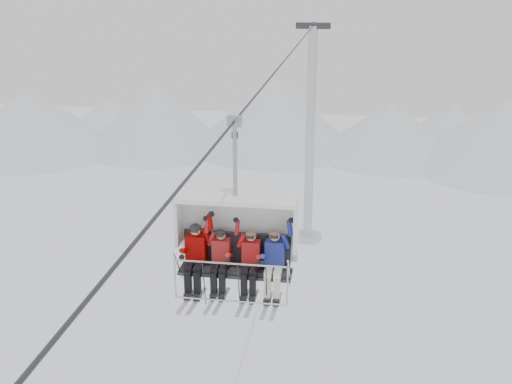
# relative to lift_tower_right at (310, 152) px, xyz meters

# --- Properties ---
(ridgeline) EXTENTS (72.00, 21.00, 7.00)m
(ridgeline) POSITION_rel_lift_tower_right_xyz_m (-1.58, 20.05, -2.94)
(ridgeline) COLOR silver
(ridgeline) RESTS_ON ground
(lift_tower_right) EXTENTS (2.00, 1.80, 13.48)m
(lift_tower_right) POSITION_rel_lift_tower_right_xyz_m (0.00, 0.00, 0.00)
(lift_tower_right) COLOR silver
(lift_tower_right) RESTS_ON ground
(haul_cable) EXTENTS (0.06, 50.00, 0.06)m
(haul_cable) POSITION_rel_lift_tower_right_xyz_m (0.00, -22.00, 7.52)
(haul_cable) COLOR #303035
(haul_cable) RESTS_ON lift_tower_left
(chairlift_carrier) EXTENTS (2.72, 1.17, 3.98)m
(chairlift_carrier) POSITION_rel_lift_tower_right_xyz_m (0.00, -24.87, 4.97)
(chairlift_carrier) COLOR black
(chairlift_carrier) RESTS_ON haul_cable
(skier_far_left) EXTENTS (0.44, 1.69, 1.74)m
(skier_far_left) POSITION_rel_lift_tower_right_xyz_m (-0.90, -25.17, 4.46)
(skier_far_left) COLOR #A20401
(skier_far_left) RESTS_ON chairlift_carrier
(skier_center_left) EXTENTS (0.40, 1.69, 1.60)m
(skier_center_left) POSITION_rel_lift_tower_right_xyz_m (-0.32, -25.18, 4.42)
(skier_center_left) COLOR red
(skier_center_left) RESTS_ON chairlift_carrier
(skier_center_right) EXTENTS (0.40, 1.69, 1.61)m
(skier_center_right) POSITION_rel_lift_tower_right_xyz_m (0.36, -25.18, 4.43)
(skier_center_right) COLOR red
(skier_center_right) RESTS_ON chairlift_carrier
(skier_far_right) EXTENTS (0.43, 1.69, 1.68)m
(skier_far_right) POSITION_rel_lift_tower_right_xyz_m (0.89, -25.18, 4.45)
(skier_far_right) COLOR #243096
(skier_far_right) RESTS_ON chairlift_carrier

